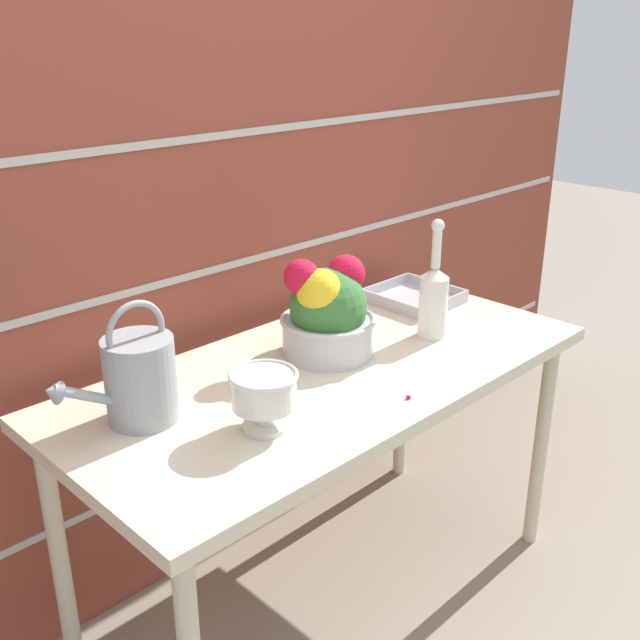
% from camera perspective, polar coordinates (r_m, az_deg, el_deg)
% --- Properties ---
extents(ground_plane, '(12.00, 12.00, 0.00)m').
position_cam_1_polar(ground_plane, '(2.33, 0.62, -20.28)').
color(ground_plane, gray).
extents(brick_wall, '(3.60, 0.08, 2.20)m').
position_cam_1_polar(brick_wall, '(2.11, -7.91, 9.03)').
color(brick_wall, brown).
rests_on(brick_wall, ground_plane).
extents(patio_table, '(1.42, 0.67, 0.74)m').
position_cam_1_polar(patio_table, '(1.94, 0.70, -5.44)').
color(patio_table, beige).
rests_on(patio_table, ground_plane).
extents(watering_can, '(0.30, 0.16, 0.28)m').
position_cam_1_polar(watering_can, '(1.67, -13.66, -4.28)').
color(watering_can, '#93999E').
rests_on(watering_can, patio_table).
extents(crystal_pedestal_bowl, '(0.15, 0.15, 0.13)m').
position_cam_1_polar(crystal_pedestal_bowl, '(1.60, -4.30, -5.52)').
color(crystal_pedestal_bowl, silver).
rests_on(crystal_pedestal_bowl, patio_table).
extents(flower_planter, '(0.25, 0.25, 0.27)m').
position_cam_1_polar(flower_planter, '(1.94, 0.55, 0.59)').
color(flower_planter, '#BCBCC1').
rests_on(flower_planter, patio_table).
extents(glass_decanter, '(0.08, 0.08, 0.34)m').
position_cam_1_polar(glass_decanter, '(2.08, 8.64, 1.72)').
color(glass_decanter, silver).
rests_on(glass_decanter, patio_table).
extents(wire_tray, '(0.24, 0.25, 0.04)m').
position_cam_1_polar(wire_tray, '(2.36, 7.19, 1.63)').
color(wire_tray, '#B7B7BC').
rests_on(wire_tray, patio_table).
extents(fallen_petal, '(0.01, 0.01, 0.01)m').
position_cam_1_polar(fallen_petal, '(1.77, 6.75, -5.89)').
color(fallen_petal, red).
rests_on(fallen_petal, patio_table).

